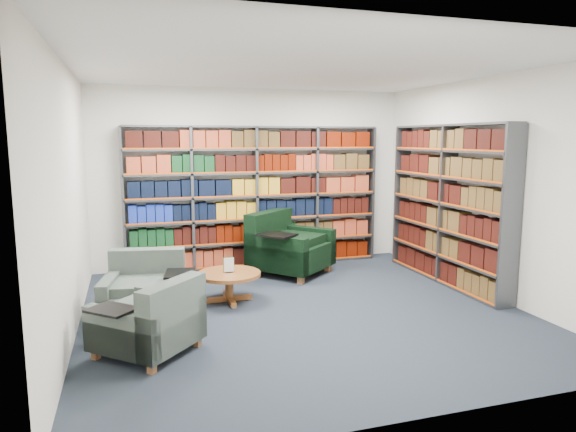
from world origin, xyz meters
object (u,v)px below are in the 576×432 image
object	(u,v)px
chair_teal_front	(153,324)
coffee_table	(229,278)
chair_green_right	(285,249)
chair_teal_left	(146,293)

from	to	relation	value
chair_teal_front	coffee_table	bearing A→B (deg)	54.26
chair_green_right	coffee_table	xyz separation A→B (m)	(-1.08, -1.13, -0.08)
chair_green_right	coffee_table	distance (m)	1.57
chair_teal_left	chair_teal_front	xyz separation A→B (m)	(0.04, -0.98, -0.01)
chair_green_right	coffee_table	world-z (taller)	chair_green_right
coffee_table	chair_green_right	bearing A→B (deg)	46.48
chair_green_right	chair_teal_front	size ratio (longest dim) A/B	1.26
chair_teal_front	coffee_table	world-z (taller)	chair_teal_front
chair_green_right	chair_teal_front	xyz separation A→B (m)	(-2.06, -2.50, -0.08)
chair_teal_left	chair_teal_front	world-z (taller)	chair_teal_left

